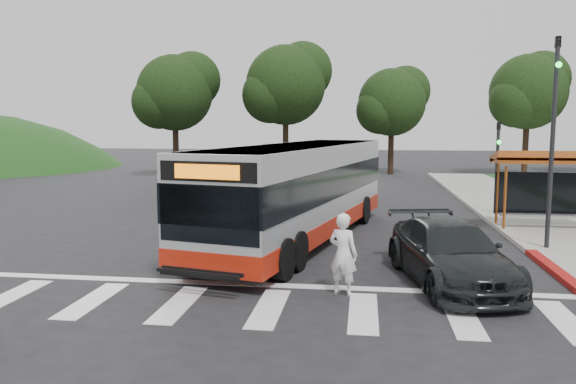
# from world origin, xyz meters

# --- Properties ---
(ground) EXTENTS (140.00, 140.00, 0.00)m
(ground) POSITION_xyz_m (0.00, 0.00, 0.00)
(ground) COLOR black
(ground) RESTS_ON ground
(sidewalk_east) EXTENTS (4.00, 40.00, 0.12)m
(sidewalk_east) POSITION_xyz_m (11.00, 8.00, 0.06)
(sidewalk_east) COLOR gray
(sidewalk_east) RESTS_ON ground
(curb_east) EXTENTS (0.30, 40.00, 0.15)m
(curb_east) POSITION_xyz_m (9.00, 8.00, 0.07)
(curb_east) COLOR #9E9991
(curb_east) RESTS_ON ground
(curb_east_red) EXTENTS (0.32, 6.00, 0.15)m
(curb_east_red) POSITION_xyz_m (9.00, -2.00, 0.08)
(curb_east_red) COLOR maroon
(curb_east_red) RESTS_ON ground
(crosswalk_ladder) EXTENTS (18.00, 2.60, 0.01)m
(crosswalk_ladder) POSITION_xyz_m (0.00, -5.00, 0.01)
(crosswalk_ladder) COLOR silver
(crosswalk_ladder) RESTS_ON ground
(bus_shelter) EXTENTS (4.20, 1.60, 2.86)m
(bus_shelter) POSITION_xyz_m (10.80, 5.10, 2.35)
(bus_shelter) COLOR #9A4A19
(bus_shelter) RESTS_ON sidewalk_east
(traffic_signal_ne_tall) EXTENTS (0.18, 0.37, 6.50)m
(traffic_signal_ne_tall) POSITION_xyz_m (9.60, 1.49, 3.88)
(traffic_signal_ne_tall) COLOR black
(traffic_signal_ne_tall) RESTS_ON ground
(traffic_signal_ne_short) EXTENTS (0.18, 0.37, 4.00)m
(traffic_signal_ne_short) POSITION_xyz_m (9.60, 8.49, 2.48)
(traffic_signal_ne_short) COLOR black
(traffic_signal_ne_short) RESTS_ON ground
(tree_ne_a) EXTENTS (6.16, 5.74, 9.30)m
(tree_ne_a) POSITION_xyz_m (16.08, 28.06, 6.39)
(tree_ne_a) COLOR black
(tree_ne_a) RESTS_ON parking_lot
(tree_north_a) EXTENTS (6.60, 6.15, 10.17)m
(tree_north_a) POSITION_xyz_m (-1.92, 26.07, 6.92)
(tree_north_a) COLOR black
(tree_north_a) RESTS_ON ground
(tree_north_b) EXTENTS (5.72, 5.33, 8.43)m
(tree_north_b) POSITION_xyz_m (6.07, 28.06, 5.66)
(tree_north_b) COLOR black
(tree_north_b) RESTS_ON ground
(tree_north_c) EXTENTS (6.16, 5.74, 9.30)m
(tree_north_c) POSITION_xyz_m (-9.92, 24.06, 6.29)
(tree_north_c) COLOR black
(tree_north_c) RESTS_ON ground
(transit_bus) EXTENTS (5.47, 12.77, 3.22)m
(transit_bus) POSITION_xyz_m (1.82, 2.08, 1.61)
(transit_bus) COLOR #B0B2B5
(transit_bus) RESTS_ON ground
(pedestrian) EXTENTS (0.82, 0.71, 1.91)m
(pedestrian) POSITION_xyz_m (3.52, -3.80, 0.95)
(pedestrian) COLOR white
(pedestrian) RESTS_ON ground
(dark_sedan) EXTENTS (3.17, 5.58, 1.52)m
(dark_sedan) POSITION_xyz_m (6.10, -2.50, 0.76)
(dark_sedan) COLOR black
(dark_sedan) RESTS_ON ground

